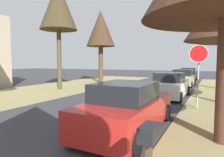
% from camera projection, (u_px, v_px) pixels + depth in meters
% --- Properties ---
extents(stop_sign_far, '(0.81, 0.44, 2.96)m').
position_uv_depth(stop_sign_far, '(198.00, 63.00, 9.16)').
color(stop_sign_far, '#9EA0A5').
rests_on(stop_sign_far, grass_verge_right).
extents(street_tree_right_far, '(3.95, 3.95, 6.64)m').
position_uv_depth(street_tree_right_far, '(224.00, 25.00, 15.98)').
color(street_tree_right_far, brown).
rests_on(street_tree_right_far, grass_verge_right).
extents(street_tree_left_mid_b, '(2.93, 2.93, 8.51)m').
position_uv_depth(street_tree_left_mid_b, '(58.00, 6.00, 15.63)').
color(street_tree_left_mid_b, '#4B432A').
rests_on(street_tree_left_mid_b, grass_verge_left).
extents(street_tree_left_far, '(3.11, 3.11, 7.79)m').
position_uv_depth(street_tree_left_far, '(101.00, 29.00, 21.57)').
color(street_tree_left_far, brown).
rests_on(street_tree_left_far, grass_verge_left).
extents(parked_sedan_red, '(1.96, 4.41, 1.57)m').
position_uv_depth(parked_sedan_red, '(127.00, 109.00, 6.36)').
color(parked_sedan_red, red).
rests_on(parked_sedan_red, ground).
extents(parked_sedan_white, '(1.96, 4.41, 1.57)m').
position_uv_depth(parked_sedan_white, '(170.00, 86.00, 12.70)').
color(parked_sedan_white, white).
rests_on(parked_sedan_white, ground).
extents(parked_sedan_tan, '(1.96, 4.41, 1.57)m').
position_uv_depth(parked_sedan_tan, '(183.00, 78.00, 19.02)').
color(parked_sedan_tan, tan).
rests_on(parked_sedan_tan, ground).
extents(parked_sedan_black, '(1.96, 4.41, 1.57)m').
position_uv_depth(parked_sedan_black, '(189.00, 75.00, 24.97)').
color(parked_sedan_black, black).
rests_on(parked_sedan_black, ground).
extents(curbside_mailbox, '(0.22, 0.44, 1.27)m').
position_uv_depth(curbside_mailbox, '(149.00, 143.00, 2.78)').
color(curbside_mailbox, brown).
rests_on(curbside_mailbox, grass_verge_right).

